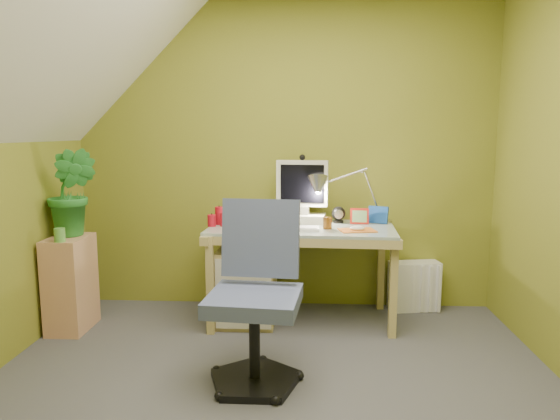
{
  "coord_description": "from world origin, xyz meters",
  "views": [
    {
      "loc": [
        0.18,
        -2.38,
        1.36
      ],
      "look_at": [
        0.0,
        1.0,
        0.85
      ],
      "focal_mm": 33.0,
      "sensor_mm": 36.0,
      "label": 1
    }
  ],
  "objects_px": {
    "side_ledge": "(71,284)",
    "potted_plant": "(72,192)",
    "task_chair": "(254,297)",
    "radiator": "(414,286)",
    "monitor": "(302,190)",
    "desk_lamp": "(363,183)",
    "desk": "(301,274)"
  },
  "relations": [
    {
      "from": "radiator",
      "to": "desk",
      "type": "bearing_deg",
      "value": -172.01
    },
    {
      "from": "monitor",
      "to": "radiator",
      "type": "bearing_deg",
      "value": 13.18
    },
    {
      "from": "radiator",
      "to": "potted_plant",
      "type": "bearing_deg",
      "value": -178.49
    },
    {
      "from": "desk",
      "to": "desk_lamp",
      "type": "distance_m",
      "value": 0.81
    },
    {
      "from": "desk",
      "to": "task_chair",
      "type": "xyz_separation_m",
      "value": [
        -0.24,
        -0.98,
        0.14
      ]
    },
    {
      "from": "monitor",
      "to": "radiator",
      "type": "relative_size",
      "value": 1.26
    },
    {
      "from": "desk_lamp",
      "to": "task_chair",
      "type": "bearing_deg",
      "value": -128.48
    },
    {
      "from": "desk_lamp",
      "to": "potted_plant",
      "type": "distance_m",
      "value": 2.05
    },
    {
      "from": "monitor",
      "to": "task_chair",
      "type": "distance_m",
      "value": 1.26
    },
    {
      "from": "task_chair",
      "to": "radiator",
      "type": "xyz_separation_m",
      "value": [
        1.11,
        1.25,
        -0.3
      ]
    },
    {
      "from": "side_ledge",
      "to": "radiator",
      "type": "distance_m",
      "value": 2.52
    },
    {
      "from": "desk",
      "to": "side_ledge",
      "type": "bearing_deg",
      "value": -167.8
    },
    {
      "from": "desk_lamp",
      "to": "side_ledge",
      "type": "relative_size",
      "value": 0.9
    },
    {
      "from": "side_ledge",
      "to": "desk_lamp",
      "type": "bearing_deg",
      "value": 11.9
    },
    {
      "from": "task_chair",
      "to": "monitor",
      "type": "bearing_deg",
      "value": 83.57
    },
    {
      "from": "desk",
      "to": "monitor",
      "type": "relative_size",
      "value": 2.72
    },
    {
      "from": "side_ledge",
      "to": "monitor",
      "type": "bearing_deg",
      "value": 15.13
    },
    {
      "from": "desk",
      "to": "potted_plant",
      "type": "bearing_deg",
      "value": -169.44
    },
    {
      "from": "monitor",
      "to": "desk_lamp",
      "type": "bearing_deg",
      "value": 7.03
    },
    {
      "from": "monitor",
      "to": "potted_plant",
      "type": "height_order",
      "value": "potted_plant"
    },
    {
      "from": "desk_lamp",
      "to": "side_ledge",
      "type": "height_order",
      "value": "desk_lamp"
    },
    {
      "from": "monitor",
      "to": "task_chair",
      "type": "height_order",
      "value": "monitor"
    },
    {
      "from": "potted_plant",
      "to": "task_chair",
      "type": "xyz_separation_m",
      "value": [
        1.33,
        -0.78,
        -0.46
      ]
    },
    {
      "from": "monitor",
      "to": "desk_lamp",
      "type": "height_order",
      "value": "desk_lamp"
    },
    {
      "from": "desk_lamp",
      "to": "side_ledge",
      "type": "distance_m",
      "value": 2.19
    },
    {
      "from": "task_chair",
      "to": "radiator",
      "type": "height_order",
      "value": "task_chair"
    },
    {
      "from": "monitor",
      "to": "side_ledge",
      "type": "bearing_deg",
      "value": -157.84
    },
    {
      "from": "potted_plant",
      "to": "radiator",
      "type": "height_order",
      "value": "potted_plant"
    },
    {
      "from": "monitor",
      "to": "side_ledge",
      "type": "xyz_separation_m",
      "value": [
        -1.59,
        -0.43,
        -0.61
      ]
    },
    {
      "from": "monitor",
      "to": "side_ledge",
      "type": "relative_size",
      "value": 0.73
    },
    {
      "from": "desk",
      "to": "potted_plant",
      "type": "xyz_separation_m",
      "value": [
        -1.57,
        -0.2,
        0.61
      ]
    },
    {
      "from": "side_ledge",
      "to": "potted_plant",
      "type": "distance_m",
      "value": 0.63
    }
  ]
}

